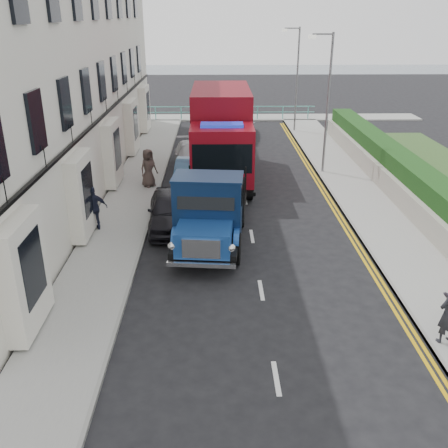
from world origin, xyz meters
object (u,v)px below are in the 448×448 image
bedford_lorry (209,217)px  parked_car_front (170,210)px  red_lorry (221,132)px  lamp_far (296,74)px  lamp_mid (326,96)px

bedford_lorry → parked_car_front: bedford_lorry is taller
bedford_lorry → red_lorry: 8.67m
parked_car_front → lamp_far: bearing=62.3°
lamp_mid → red_lorry: lamp_mid is taller
lamp_far → red_lorry: (-5.24, -10.53, -1.67)m
lamp_far → bedford_lorry: bearing=-106.8°
lamp_far → bedford_lorry: lamp_far is taller
lamp_mid → parked_car_front: bearing=-136.4°
lamp_far → red_lorry: size_ratio=0.84×
bedford_lorry → parked_car_front: bearing=131.9°
lamp_mid → parked_car_front: lamp_mid is taller
red_lorry → parked_car_front: bearing=-107.8°
lamp_mid → lamp_far: same height
lamp_far → parked_car_front: bearing=-113.4°
lamp_far → parked_car_front: 18.81m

